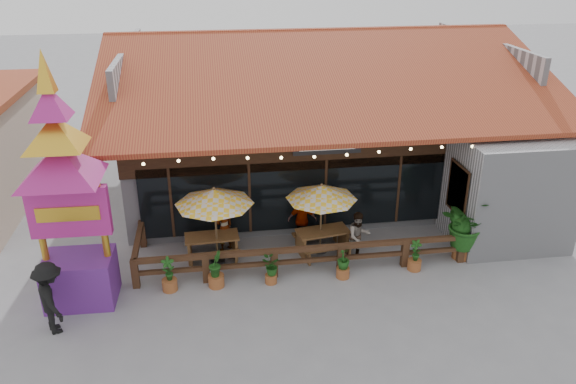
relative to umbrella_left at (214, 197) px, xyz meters
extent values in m
plane|color=gray|center=(4.14, -0.58, -2.21)|extent=(100.00, 100.00, 0.00)
cube|color=#B5B5BA|center=(4.14, 6.42, -0.21)|extent=(14.00, 10.00, 4.00)
cube|color=#3A2312|center=(2.64, 1.34, 0.99)|extent=(11.00, 0.16, 1.60)
cube|color=black|center=(2.64, 1.32, -0.71)|extent=(10.00, 0.12, 2.40)
cube|color=#E2AB65|center=(2.64, 1.52, -0.71)|extent=(9.80, 0.05, 2.20)
cube|color=#B5B5BA|center=(9.39, 0.07, -0.41)|extent=(3.50, 2.70, 3.60)
cube|color=#AF2E1C|center=(7.58, -0.08, -0.21)|extent=(0.06, 1.20, 1.50)
cube|color=#3A2312|center=(7.57, -0.08, -0.21)|extent=(0.04, 1.34, 1.64)
cube|color=#A54A25|center=(4.14, 2.92, 2.69)|extent=(15.50, 7.05, 2.37)
cube|color=#A54A25|center=(4.14, 9.92, 2.69)|extent=(15.50, 7.05, 2.37)
cube|color=#A54A25|center=(4.14, 6.42, 3.81)|extent=(15.50, 0.30, 0.12)
cube|color=#B5B5BA|center=(-2.86, 6.42, 2.49)|extent=(0.20, 9.00, 1.80)
cube|color=#B5B5BA|center=(11.14, 6.42, 2.49)|extent=(0.20, 9.00, 1.80)
cube|color=black|center=(3.64, 1.22, 0.99)|extent=(2.20, 0.10, 0.55)
cube|color=silver|center=(3.64, 1.16, 0.99)|extent=(1.80, 0.02, 0.25)
cube|color=#3A2312|center=(-1.36, 1.28, -0.71)|extent=(0.08, 0.08, 2.40)
cube|color=#3A2312|center=(1.14, 1.28, -0.71)|extent=(0.08, 0.08, 2.40)
cube|color=#3A2312|center=(3.64, 1.28, -0.71)|extent=(0.08, 0.08, 2.40)
cube|color=#3A2312|center=(6.14, 1.28, -0.71)|extent=(0.08, 0.08, 2.40)
sphere|color=#FFDC8C|center=(-1.86, -0.50, 1.34)|extent=(0.09, 0.09, 0.09)
sphere|color=#FFDC8C|center=(-0.91, -0.50, 1.38)|extent=(0.09, 0.09, 0.09)
sphere|color=#FFDC8C|center=(0.04, -0.50, 1.39)|extent=(0.09, 0.09, 0.09)
sphere|color=#FFDC8C|center=(0.99, -0.50, 1.37)|extent=(0.09, 0.09, 0.09)
sphere|color=#FFDC8C|center=(1.94, -0.50, 1.32)|extent=(0.09, 0.09, 0.09)
sphere|color=#FFDC8C|center=(2.89, -0.50, 1.30)|extent=(0.09, 0.09, 0.09)
sphere|color=#FFDC8C|center=(3.84, -0.50, 1.31)|extent=(0.09, 0.09, 0.09)
sphere|color=#FFDC8C|center=(4.79, -0.50, 1.35)|extent=(0.09, 0.09, 0.09)
sphere|color=#FFDC8C|center=(5.74, -0.50, 1.38)|extent=(0.09, 0.09, 0.09)
sphere|color=#FFDC8C|center=(6.69, -0.50, 1.39)|extent=(0.09, 0.09, 0.09)
sphere|color=#FFDC8C|center=(7.64, -0.50, 1.37)|extent=(0.09, 0.09, 0.09)
cube|color=#452D18|center=(-2.36, -1.08, -1.76)|extent=(0.20, 0.20, 0.90)
cube|color=#452D18|center=(-0.36, -1.08, -1.76)|extent=(0.20, 0.20, 0.90)
cube|color=#452D18|center=(1.64, -1.08, -1.76)|extent=(0.20, 0.20, 0.90)
cube|color=#452D18|center=(3.64, -1.08, -1.76)|extent=(0.20, 0.20, 0.90)
cube|color=#452D18|center=(5.64, -1.08, -1.76)|extent=(0.20, 0.20, 0.90)
cube|color=#452D18|center=(7.44, -1.08, -1.76)|extent=(0.20, 0.20, 0.90)
cube|color=#452D18|center=(2.54, -1.08, -1.36)|extent=(9.80, 0.16, 0.14)
cube|color=#452D18|center=(2.54, -1.08, -1.76)|extent=(9.80, 0.12, 0.12)
cube|color=#452D18|center=(-2.36, 0.17, -1.36)|extent=(0.16, 2.50, 0.14)
cube|color=#452D18|center=(-2.36, 1.32, -1.76)|extent=(0.20, 0.20, 0.90)
cylinder|color=brown|center=(0.00, 0.00, -1.02)|extent=(0.06, 0.06, 2.37)
cone|color=yellow|center=(0.00, 0.00, 0.01)|extent=(2.61, 2.61, 0.46)
sphere|color=brown|center=(0.00, 0.00, 0.27)|extent=(0.10, 0.10, 0.10)
cylinder|color=black|center=(0.00, 0.00, -2.17)|extent=(0.45, 0.45, 0.06)
cylinder|color=brown|center=(3.27, 0.15, -1.09)|extent=(0.06, 0.06, 2.23)
cone|color=yellow|center=(3.27, 0.15, -0.12)|extent=(2.67, 2.67, 0.44)
sphere|color=brown|center=(3.27, 0.15, 0.12)|extent=(0.10, 0.10, 0.10)
cylinder|color=black|center=(3.27, 0.15, -2.18)|extent=(0.43, 0.43, 0.06)
cube|color=brown|center=(-0.15, 0.23, -1.44)|extent=(1.68, 0.85, 0.06)
cube|color=brown|center=(-0.87, 0.20, -1.82)|extent=(0.12, 0.73, 0.76)
cube|color=brown|center=(0.57, 0.26, -1.82)|extent=(0.12, 0.73, 0.76)
cube|color=brown|center=(-0.12, -0.34, -1.75)|extent=(1.66, 0.36, 0.05)
cube|color=brown|center=(-0.17, 0.79, -1.75)|extent=(1.66, 0.36, 0.05)
cube|color=brown|center=(3.33, 0.09, -1.45)|extent=(1.73, 1.01, 0.06)
cube|color=brown|center=(2.62, -0.02, -1.83)|extent=(0.19, 0.72, 0.76)
cube|color=brown|center=(4.04, 0.21, -1.83)|extent=(0.19, 0.72, 0.76)
cube|color=brown|center=(3.42, -0.46, -1.76)|extent=(1.66, 0.54, 0.05)
cube|color=brown|center=(3.24, 0.65, -1.76)|extent=(1.66, 0.54, 0.05)
cube|color=#5D227E|center=(-3.74, -1.52, -1.52)|extent=(1.86, 1.41, 1.37)
cube|color=#AD207A|center=(-3.74, -1.52, 0.52)|extent=(2.05, 0.34, 1.37)
cube|color=gold|center=(-3.74, -1.67, 0.52)|extent=(1.59, 0.08, 0.40)
cylinder|color=gold|center=(-4.53, -1.52, 0.30)|extent=(0.18, 0.18, 2.28)
cylinder|color=gold|center=(-2.94, -1.52, 0.30)|extent=(0.18, 0.18, 2.28)
pyramid|color=#AD207A|center=(-3.74, -1.52, 2.35)|extent=(2.80, 2.80, 0.91)
pyramid|color=gold|center=(-3.74, -1.52, 3.08)|extent=(1.98, 1.98, 0.80)
pyramid|color=#AD207A|center=(-3.74, -1.52, 3.82)|extent=(1.28, 1.28, 0.80)
pyramid|color=gold|center=(-3.74, -1.52, 4.68)|extent=(0.58, 0.58, 1.02)
cylinder|color=brown|center=(7.57, -0.87, -2.00)|extent=(0.55, 0.55, 0.40)
imported|color=#1A5016|center=(7.57, -0.87, -0.98)|extent=(1.95, 1.92, 1.64)
sphere|color=#1A5016|center=(7.70, -0.96, -1.29)|extent=(0.55, 0.55, 0.55)
sphere|color=#1A5016|center=(7.46, -0.74, -1.11)|extent=(0.47, 0.47, 0.47)
imported|color=#3A2312|center=(0.27, 0.70, -1.40)|extent=(0.71, 0.64, 1.62)
imported|color=#3A2312|center=(4.34, -0.45, -1.41)|extent=(0.87, 0.73, 1.58)
imported|color=#3A2312|center=(2.81, 0.89, -1.41)|extent=(0.99, 0.53, 1.60)
imported|color=black|center=(-4.19, -2.80, -1.22)|extent=(1.23, 1.47, 1.97)
cylinder|color=brown|center=(-1.40, -1.38, -2.03)|extent=(0.43, 0.43, 0.35)
imported|color=#1A5016|center=(-1.40, -1.38, -1.50)|extent=(0.41, 0.31, 0.71)
cylinder|color=brown|center=(-0.08, -1.37, -2.02)|extent=(0.46, 0.46, 0.37)
imported|color=#1A5016|center=(-0.08, -1.37, -1.46)|extent=(0.48, 0.52, 0.76)
cylinder|color=brown|center=(1.49, -1.43, -2.07)|extent=(0.34, 0.34, 0.28)
imported|color=#1A5016|center=(1.49, -1.43, -1.65)|extent=(0.59, 0.54, 0.57)
cylinder|color=brown|center=(3.63, -1.44, -2.05)|extent=(0.39, 0.39, 0.31)
imported|color=#1A5016|center=(3.63, -1.44, -1.57)|extent=(0.48, 0.48, 0.65)
cylinder|color=brown|center=(5.88, -1.33, -2.04)|extent=(0.41, 0.41, 0.33)
imported|color=#1A5016|center=(5.88, -1.33, -1.54)|extent=(0.41, 0.43, 0.68)
camera|label=1|loc=(-0.03, -15.20, 6.90)|focal=35.00mm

